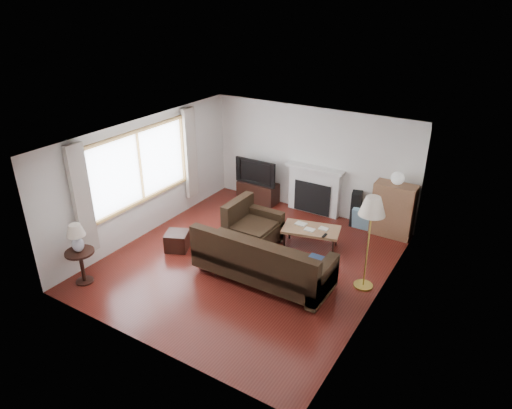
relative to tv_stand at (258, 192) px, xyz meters
The scene contains 17 objects.
room 2.98m from the tv_stand, 62.65° to the right, with size 5.10×5.60×2.54m.
window 3.21m from the tv_stand, 113.27° to the right, with size 0.12×2.74×1.54m, color brown.
curtain_near 4.51m from the tv_stand, 104.74° to the right, with size 0.10×0.35×2.10m, color beige.
curtain_far 1.98m from the tv_stand, 133.35° to the right, with size 0.10×0.35×2.10m, color beige.
fireplace 1.48m from the tv_stand, ahead, with size 1.40×0.26×1.15m, color white.
tv_stand is the anchor object (origin of this frame).
television 0.56m from the tv_stand, ahead, with size 1.09×0.14×0.63m, color black.
speaker_left 0.23m from the tv_stand, 23.70° to the left, with size 0.25×0.29×0.88m, color black.
speaker_right 2.52m from the tv_stand, ahead, with size 0.22×0.27×0.80m, color black.
bookshelf 3.35m from the tv_stand, ahead, with size 0.85×0.41×1.17m, color #8C5F41.
globe_lamp 3.50m from the tv_stand, ahead, with size 0.27×0.27×0.27m, color white.
sectional_sofa 3.42m from the tv_stand, 57.20° to the right, with size 2.74×2.00×0.89m, color black.
coffee_table 2.51m from the tv_stand, 33.28° to the right, with size 1.13×0.62×0.44m, color #986E49.
footstool 2.86m from the tv_stand, 93.61° to the right, with size 0.44×0.44×0.37m, color black.
floor_lamp 4.14m from the tv_stand, 31.27° to the right, with size 0.45×0.45×1.75m, color gold.
side_table 4.71m from the tv_stand, 100.51° to the right, with size 0.51×0.51×0.64m, color black.
table_lamp 4.76m from the tv_stand, 100.51° to the right, with size 0.32×0.32×0.52m, color silver.
Camera 1 is at (4.11, -6.38, 4.79)m, focal length 32.00 mm.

